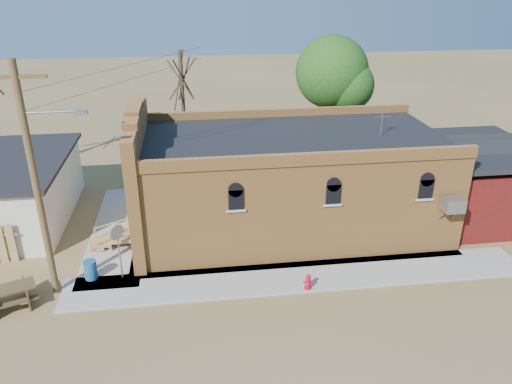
{
  "coord_description": "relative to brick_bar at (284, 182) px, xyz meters",
  "views": [
    {
      "loc": [
        -2.63,
        -16.0,
        11.57
      ],
      "look_at": [
        0.14,
        4.39,
        2.4
      ],
      "focal_mm": 35.0,
      "sensor_mm": 36.0,
      "label": 1
    }
  ],
  "objects": [
    {
      "name": "picnic_table",
      "position": [
        -11.35,
        -4.99,
        -1.82
      ],
      "size": [
        2.31,
        2.04,
        0.8
      ],
      "rotation": [
        0.0,
        0.0,
        0.38
      ],
      "color": "#503B20",
      "rests_on": "ground"
    },
    {
      "name": "red_shed",
      "position": [
        9.86,
        0.01,
        -0.07
      ],
      "size": [
        5.4,
        6.4,
        4.3
      ],
      "color": "#4E130D",
      "rests_on": "ground"
    },
    {
      "name": "utility_pole",
      "position": [
        -9.79,
        -4.29,
        2.43
      ],
      "size": [
        3.12,
        0.26,
        9.0
      ],
      "color": "brown",
      "rests_on": "ground"
    },
    {
      "name": "brick_bar",
      "position": [
        0.0,
        0.0,
        0.0
      ],
      "size": [
        16.4,
        7.97,
        6.3
      ],
      "color": "#CA833D",
      "rests_on": "ground"
    },
    {
      "name": "tree_leafy",
      "position": [
        4.36,
        8.01,
        3.59
      ],
      "size": [
        4.4,
        4.4,
        8.15
      ],
      "color": "#473A28",
      "rests_on": "ground"
    },
    {
      "name": "sidewalk_west",
      "position": [
        -7.94,
        0.51,
        -2.3
      ],
      "size": [
        2.6,
        10.0,
        0.08
      ],
      "primitive_type": "cube",
      "color": "#9E9991",
      "rests_on": "ground"
    },
    {
      "name": "sidewalk_south",
      "position": [
        -0.14,
        -4.59,
        -2.3
      ],
      "size": [
        19.0,
        2.2,
        0.08
      ],
      "primitive_type": "cube",
      "color": "#9E9991",
      "rests_on": "ground"
    },
    {
      "name": "trash_barrel",
      "position": [
        -8.61,
        -3.6,
        -1.86
      ],
      "size": [
        0.59,
        0.59,
        0.8
      ],
      "primitive_type": "cylinder",
      "rotation": [
        0.0,
        0.0,
        -0.16
      ],
      "color": "#1B5687",
      "rests_on": "sidewalk_west"
    },
    {
      "name": "fire_hydrant",
      "position": [
        -0.04,
        -5.5,
        -1.94
      ],
      "size": [
        0.38,
        0.37,
        0.65
      ],
      "rotation": [
        0.0,
        0.0,
        0.33
      ],
      "color": "red",
      "rests_on": "sidewalk_south"
    },
    {
      "name": "ground",
      "position": [
        -1.64,
        -5.49,
        -2.34
      ],
      "size": [
        120.0,
        120.0,
        0.0
      ],
      "primitive_type": "plane",
      "color": "brown",
      "rests_on": "ground"
    },
    {
      "name": "stop_sign",
      "position": [
        -7.37,
        -3.69,
        -0.42
      ],
      "size": [
        0.49,
        0.51,
        2.4
      ],
      "rotation": [
        0.0,
        0.0,
        0.38
      ],
      "color": "gray",
      "rests_on": "sidewalk_south"
    },
    {
      "name": "tree_bare_near",
      "position": [
        -4.64,
        7.51,
        3.62
      ],
      "size": [
        2.8,
        2.8,
        7.65
      ],
      "color": "#473A28",
      "rests_on": "ground"
    }
  ]
}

